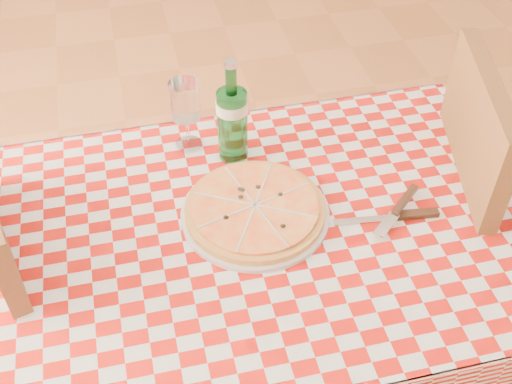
{
  "coord_description": "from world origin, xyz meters",
  "views": [
    {
      "loc": [
        -0.27,
        -0.99,
        1.86
      ],
      "look_at": [
        -0.02,
        0.06,
        0.82
      ],
      "focal_mm": 45.0,
      "sensor_mm": 36.0,
      "label": 1
    }
  ],
  "objects_px": {
    "pizza_plate": "(255,209)",
    "chair_near": "(493,214)",
    "wine_glass": "(186,115)",
    "water_bottle": "(232,111)",
    "dining_table": "(270,253)"
  },
  "relations": [
    {
      "from": "dining_table",
      "to": "chair_near",
      "type": "height_order",
      "value": "chair_near"
    },
    {
      "from": "dining_table",
      "to": "water_bottle",
      "type": "relative_size",
      "value": 4.18
    },
    {
      "from": "chair_near",
      "to": "wine_glass",
      "type": "relative_size",
      "value": 5.22
    },
    {
      "from": "wine_glass",
      "to": "water_bottle",
      "type": "bearing_deg",
      "value": -32.47
    },
    {
      "from": "pizza_plate",
      "to": "water_bottle",
      "type": "relative_size",
      "value": 1.24
    },
    {
      "from": "dining_table",
      "to": "chair_near",
      "type": "xyz_separation_m",
      "value": [
        0.65,
        0.05,
        -0.07
      ]
    },
    {
      "from": "chair_near",
      "to": "pizza_plate",
      "type": "xyz_separation_m",
      "value": [
        -0.68,
        -0.01,
        0.19
      ]
    },
    {
      "from": "chair_near",
      "to": "water_bottle",
      "type": "height_order",
      "value": "water_bottle"
    },
    {
      "from": "chair_near",
      "to": "water_bottle",
      "type": "relative_size",
      "value": 3.59
    },
    {
      "from": "dining_table",
      "to": "chair_near",
      "type": "relative_size",
      "value": 1.16
    },
    {
      "from": "water_bottle",
      "to": "pizza_plate",
      "type": "bearing_deg",
      "value": -88.87
    },
    {
      "from": "pizza_plate",
      "to": "water_bottle",
      "type": "distance_m",
      "value": 0.26
    },
    {
      "from": "chair_near",
      "to": "wine_glass",
      "type": "height_order",
      "value": "chair_near"
    },
    {
      "from": "pizza_plate",
      "to": "chair_near",
      "type": "bearing_deg",
      "value": 0.89
    },
    {
      "from": "dining_table",
      "to": "wine_glass",
      "type": "relative_size",
      "value": 6.08
    }
  ]
}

